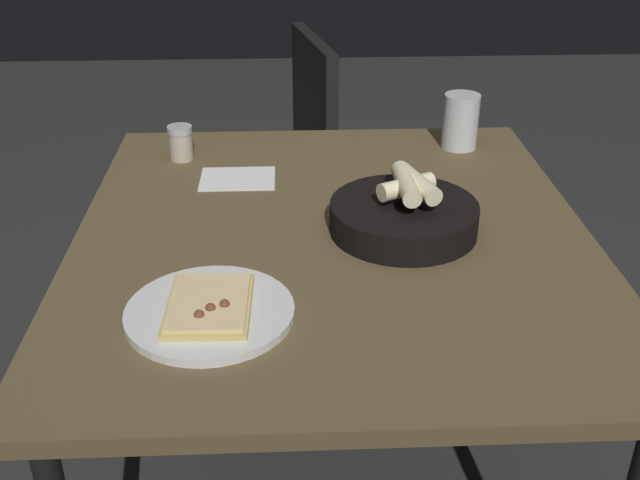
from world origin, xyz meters
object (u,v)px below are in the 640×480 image
bread_basket (404,214)px  pepper_shaker (181,145)px  dining_table (333,260)px  pizza_plate (210,310)px  chair_near (276,160)px  beer_glass (460,125)px

bread_basket → pepper_shaker: bearing=-39.5°
dining_table → pizza_plate: bearing=53.0°
pizza_plate → chair_near: chair_near is taller
dining_table → beer_glass: bearing=-127.9°
bread_basket → beer_glass: bearing=-114.6°
bread_basket → beer_glass: size_ratio=2.17×
dining_table → pepper_shaker: size_ratio=13.85×
pizza_plate → pepper_shaker: (0.12, -0.65, 0.02)m
dining_table → chair_near: (0.12, -0.94, -0.18)m
dining_table → pepper_shaker: bearing=-48.8°
dining_table → beer_glass: beer_glass is taller
beer_glass → chair_near: 0.74m
bread_basket → chair_near: bearing=-75.2°
dining_table → pepper_shaker: (0.32, -0.37, 0.10)m
bread_basket → pepper_shaker: size_ratio=3.53×
pizza_plate → bread_basket: 0.43m
dining_table → chair_near: 0.96m
dining_table → chair_near: size_ratio=1.24×
dining_table → pizza_plate: 0.35m
dining_table → beer_glass: 0.54m
pepper_shaker → chair_near: size_ratio=0.09×
pizza_plate → bread_basket: size_ratio=0.95×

